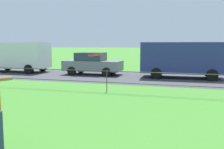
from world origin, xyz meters
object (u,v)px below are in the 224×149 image
panel_van_right (16,55)px  car_grey_far_left (92,64)px  frisbee (95,55)px  panel_van_far_right (182,58)px

panel_van_right → car_grey_far_left: 6.23m
frisbee → car_grey_far_left: bearing=111.4°
frisbee → panel_van_far_right: 12.08m
panel_van_right → car_grey_far_left: (6.21, 0.03, -0.49)m
car_grey_far_left → frisbee: bearing=-68.6°
frisbee → panel_van_right: bearing=132.4°
panel_van_far_right → car_grey_far_left: bearing=-179.7°
panel_van_right → car_grey_far_left: bearing=0.3°
panel_van_right → panel_van_far_right: bearing=0.3°
panel_van_right → panel_van_far_right: same height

